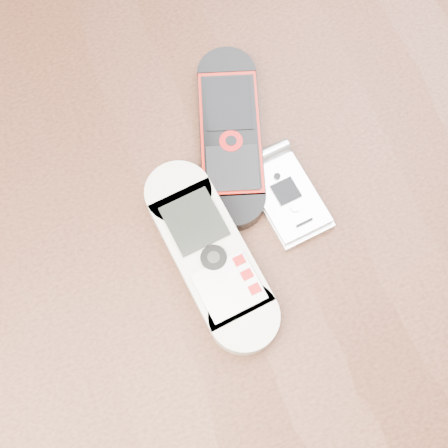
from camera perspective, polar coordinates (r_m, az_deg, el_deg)
The scene contains 5 objects.
ground at distance 1.24m, azimuth -0.22°, elevation -12.06°, with size 4.00×4.00×0.00m, color #472B19.
table at distance 0.60m, azimuth -0.45°, elevation -3.85°, with size 1.20×0.80×0.75m.
nokia_white at distance 0.49m, azimuth -1.28°, elevation -2.76°, with size 0.05×0.17×0.02m, color beige.
nokia_black_red at distance 0.53m, azimuth 0.57°, elevation 8.17°, with size 0.05×0.17×0.02m, color black.
motorola_razr at distance 0.51m, azimuth 5.75°, elevation 2.52°, with size 0.05×0.09×0.01m, color silver.
Camera 1 is at (-0.05, -0.16, 1.23)m, focal length 50.00 mm.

